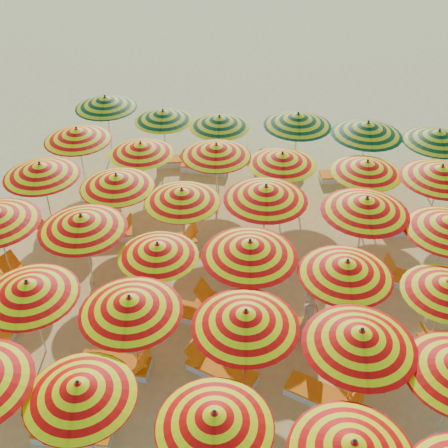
{
  "coord_description": "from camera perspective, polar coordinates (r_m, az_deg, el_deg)",
  "views": [
    {
      "loc": [
        2.84,
        -11.58,
        10.92
      ],
      "look_at": [
        0.0,
        0.5,
        1.6
      ],
      "focal_mm": 45.0,
      "sensor_mm": 36.0,
      "label": 1
    }
  ],
  "objects": [
    {
      "name": "lounger_16",
      "position": [
        16.72,
        18.4,
        -5.52
      ],
      "size": [
        1.82,
        0.99,
        0.69
      ],
      "rotation": [
        0.0,
        0.0,
        2.89
      ],
      "color": "white",
      "rests_on": "ground"
    },
    {
      "name": "umbrella_17",
      "position": [
        14.08,
        21.73,
        -5.94
      ],
      "size": [
        2.36,
        2.36,
        2.21
      ],
      "color": "silver",
      "rests_on": "ground"
    },
    {
      "name": "umbrella_8",
      "position": [
        12.53,
        -9.53,
        -8.08
      ],
      "size": [
        2.55,
        2.55,
        2.46
      ],
      "color": "silver",
      "rests_on": "ground"
    },
    {
      "name": "umbrella_29",
      "position": [
        17.82,
        21.18,
        4.89
      ],
      "size": [
        2.62,
        2.62,
        2.49
      ],
      "color": "silver",
      "rests_on": "ground"
    },
    {
      "name": "lounger_14",
      "position": [
        17.89,
        -11.86,
        -1.02
      ],
      "size": [
        1.82,
        1.17,
        0.69
      ],
      "rotation": [
        0.0,
        0.0,
        0.37
      ],
      "color": "white",
      "rests_on": "ground"
    },
    {
      "name": "lounger_15",
      "position": [
        17.28,
        -5.46,
        -1.83
      ],
      "size": [
        1.82,
        1.25,
        0.69
      ],
      "rotation": [
        0.0,
        0.0,
        0.43
      ],
      "color": "white",
      "rests_on": "ground"
    },
    {
      "name": "beachgoer_b",
      "position": [
        15.81,
        0.98,
        -3.35
      ],
      "size": [
        0.81,
        0.86,
        1.42
      ],
      "primitive_type": "imported",
      "rotation": [
        0.0,
        0.0,
        1.06
      ],
      "color": "tan",
      "rests_on": "ground"
    },
    {
      "name": "lounger_17",
      "position": [
        18.75,
        18.07,
        -0.25
      ],
      "size": [
        1.82,
        1.21,
        0.69
      ],
      "rotation": [
        0.0,
        0.0,
        3.54
      ],
      "color": "white",
      "rests_on": "ground"
    },
    {
      "name": "umbrella_32",
      "position": [
        19.96,
        -0.46,
        10.36
      ],
      "size": [
        2.78,
        2.78,
        2.27
      ],
      "color": "silver",
      "rests_on": "ground"
    },
    {
      "name": "umbrella_16",
      "position": [
        13.59,
        12.34,
        -4.42
      ],
      "size": [
        2.96,
        2.96,
        2.43
      ],
      "color": "silver",
      "rests_on": "ground"
    },
    {
      "name": "lounger_10",
      "position": [
        15.19,
        0.21,
        -8.24
      ],
      "size": [
        1.79,
        0.77,
        0.69
      ],
      "rotation": [
        0.0,
        0.0,
        3.03
      ],
      "color": "white",
      "rests_on": "ground"
    },
    {
      "name": "lounger_9",
      "position": [
        15.13,
        -4.73,
        -8.64
      ],
      "size": [
        1.77,
        0.72,
        0.69
      ],
      "rotation": [
        0.0,
        0.0,
        3.06
      ],
      "color": "white",
      "rests_on": "ground"
    },
    {
      "name": "umbrella_26",
      "position": [
        17.99,
        -0.79,
        7.51
      ],
      "size": [
        2.35,
        2.35,
        2.38
      ],
      "color": "silver",
      "rests_on": "ground"
    },
    {
      "name": "lounger_21",
      "position": [
        20.8,
        12.15,
        4.82
      ],
      "size": [
        1.83,
        1.08,
        0.69
      ],
      "rotation": [
        0.0,
        0.0,
        0.31
      ],
      "color": "white",
      "rests_on": "ground"
    },
    {
      "name": "lounger_6",
      "position": [
        13.76,
        -0.38,
        -14.61
      ],
      "size": [
        1.82,
        1.03,
        0.69
      ],
      "rotation": [
        0.0,
        0.0,
        2.87
      ],
      "color": "white",
      "rests_on": "ground"
    },
    {
      "name": "umbrella_25",
      "position": [
        18.54,
        -8.44,
        7.61
      ],
      "size": [
        2.24,
        2.24,
        2.24
      ],
      "color": "silver",
      "rests_on": "ground"
    },
    {
      "name": "umbrella_15",
      "position": [
        13.69,
        2.65,
        -2.52
      ],
      "size": [
        2.61,
        2.61,
        2.54
      ],
      "color": "silver",
      "rests_on": "ground"
    },
    {
      "name": "lounger_19",
      "position": [
        20.87,
        -2.13,
        5.81
      ],
      "size": [
        1.74,
        0.61,
        0.69
      ],
      "rotation": [
        0.0,
        0.0,
        3.16
      ],
      "color": "white",
      "rests_on": "ground"
    },
    {
      "name": "umbrella_13",
      "position": [
        15.07,
        -14.23,
        0.16
      ],
      "size": [
        2.92,
        2.92,
        2.48
      ],
      "color": "silver",
      "rests_on": "ground"
    },
    {
      "name": "lounger_1",
      "position": [
        13.21,
        -15.28,
        -19.7
      ],
      "size": [
        1.79,
        0.79,
        0.69
      ],
      "rotation": [
        0.0,
        0.0,
        3.27
      ],
      "color": "white",
      "rests_on": "ground"
    },
    {
      "name": "umbrella_14",
      "position": [
        14.23,
        -6.74,
        -2.62
      ],
      "size": [
        2.36,
        2.36,
        2.18
      ],
      "color": "silver",
      "rests_on": "ground"
    },
    {
      "name": "umbrella_21",
      "position": [
        15.7,
        4.27,
        3.17
      ],
      "size": [
        2.8,
        2.8,
        2.53
      ],
      "color": "silver",
      "rests_on": "ground"
    },
    {
      "name": "umbrella_31",
      "position": [
        20.59,
        -6.2,
        10.89
      ],
      "size": [
        2.4,
        2.4,
        2.23
      ],
      "color": "silver",
      "rests_on": "ground"
    },
    {
      "name": "umbrella_7",
      "position": [
        13.53,
        -19.26,
        -6.25
      ],
      "size": [
        2.77,
        2.77,
        2.41
      ],
      "color": "silver",
      "rests_on": "ground"
    },
    {
      "name": "lounger_7",
      "position": [
        13.49,
        10.18,
        -16.92
      ],
      "size": [
        1.82,
        1.03,
        0.69
      ],
      "rotation": [
        0.0,
        0.0,
        -0.28
      ],
      "color": "white",
      "rests_on": "ground"
    },
    {
      "name": "umbrella_3",
      "position": [
        10.67,
        -0.97,
        -19.26
      ],
      "size": [
        2.77,
        2.77,
        2.34
      ],
      "color": "silver",
      "rests_on": "ground"
    },
    {
      "name": "umbrella_35",
      "position": [
        20.0,
        20.93,
        8.31
      ],
      "size": [
        2.61,
        2.61,
        2.42
      ],
      "color": "silver",
      "rests_on": "ground"
    },
    {
      "name": "umbrella_19",
      "position": [
        16.75,
        -10.84,
        4.31
      ],
      "size": [
        2.77,
        2.77,
        2.36
      ],
      "color": "silver",
      "rests_on": "ground"
    },
    {
      "name": "umbrella_27",
      "position": [
        17.74,
        5.92,
        6.6
      ],
      "size": [
        2.75,
        2.75,
        2.3
      ],
      "color": "silver",
      "rests_on": "ground"
    },
    {
      "name": "umbrella_18",
      "position": [
        17.72,
        -18.13,
        5.25
      ],
      "size": [
        2.33,
        2.33,
        2.44
      ],
      "color": "silver",
      "rests_on": "ground"
    },
    {
      "name": "lounger_18",
      "position": [
        21.34,
        -4.55,
        6.46
      ],
      "size": [
        1.83,
        1.07,
        0.69
      ],
      "rotation": [
        0.0,
        0.0,
        3.44
      ],
      "color": "white",
      "rests_on": "ground"
    },
    {
      "name": "umbrella_2",
      "position": [
        11.38,
        -14.51,
        -16.0
      ],
      "size": [
        2.56,
        2.56,
        2.33
      ],
      "color": "silver",
      "rests_on": "ground"
    },
    {
      "name": "lounger_11",
      "position": [
        14.86,
        9.35,
        -10.18
      ],
      "size": [
        1.82,
        1.23,
        0.69
      ],
      "rotation": [
        0.0,
        0.0,
        0.42
      ],
      "color": "white",
      "rests_on": "ground"
    },
    {
      "name": "lounger_5",
      "position": [
        14.09,
        -10.84,
        -13.88
      ],
      "size": [
        1.76,
        0.68,
        0.69
      ],
      "rotation": [
        0.0,
        0.0,
        0.06
      ],
      "color": "white",
      "rests_on": "ground"
    },
    {
      "name": "umbrella_22",
      "position": [
        15.61,
        14.22,
        1.88
      ],
      "size": [
        2.71,
        2.71,
        2.56
      ],
      "color": "silver",
      "rests_on": "ground"
    },
    {
      "name": "umbrella_34",
      "position": [
        19.59,
        14.36,
        9.37
      ],
      "size": [
        2.41,
        2.41,
        2.53
      ],
      "color": "silver",
      "rests_on": "ground"
    },
    {
      "name": "lounger_8",
      "position": [
        16.92,
        -19.41,
        -5.2
      ],
      "size": [
        1.83,
        1.06,
        0.69
      ],
      "rotation": [
        0.0,
        0.0,
        2.85
      ],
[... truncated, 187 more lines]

